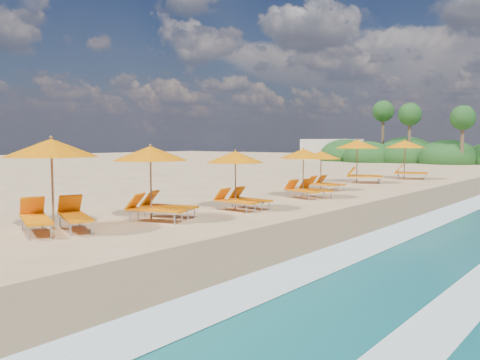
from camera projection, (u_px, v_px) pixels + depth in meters
ground at (240, 215)px, 17.07m from camera, size 160.00×160.00×0.00m
wet_sand at (348, 227)px, 14.59m from camera, size 4.00×160.00×0.01m
surf_foam at (444, 238)px, 12.92m from camera, size 4.00×160.00×0.01m
station_3 at (53, 178)px, 13.88m from camera, size 3.47×3.43×2.66m
station_4 at (156, 177)px, 16.00m from camera, size 3.10×3.03×2.43m
station_5 at (239, 176)px, 18.39m from camera, size 2.43×2.26×2.21m
station_6 at (306, 170)px, 22.28m from camera, size 2.82×2.74×2.24m
station_7 at (323, 168)px, 25.68m from camera, size 2.43×2.31×2.06m
station_8 at (361, 158)px, 30.16m from camera, size 3.53×3.53×2.67m
station_9 at (408, 157)px, 33.34m from camera, size 3.35×3.26×2.65m
treeline at (414, 154)px, 58.74m from camera, size 25.80×8.80×9.74m
beach_building at (332, 149)px, 68.11m from camera, size 7.00×5.00×2.80m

